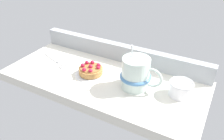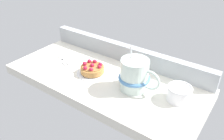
# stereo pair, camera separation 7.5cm
# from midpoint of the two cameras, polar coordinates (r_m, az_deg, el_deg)

# --- Properties ---
(ground_plane) EXTENTS (0.69, 0.31, 0.03)m
(ground_plane) POSITION_cam_midpoint_polar(r_m,az_deg,el_deg) (0.80, 0.65, -2.74)
(ground_plane) COLOR silver
(window_rail_back) EXTENTS (0.68, 0.03, 0.07)m
(window_rail_back) POSITION_cam_midpoint_polar(r_m,az_deg,el_deg) (0.87, 5.88, 4.14)
(window_rail_back) COLOR #9EA3A8
(window_rail_back) RESTS_ON ground_plane
(dessert_plate) EXTENTS (0.11, 0.11, 0.01)m
(dessert_plate) POSITION_cam_midpoint_polar(r_m,az_deg,el_deg) (0.80, -2.25, -0.69)
(dessert_plate) COLOR silver
(dessert_plate) RESTS_ON ground_plane
(raspberry_tart) EXTENTS (0.08, 0.08, 0.04)m
(raspberry_tart) POSITION_cam_midpoint_polar(r_m,az_deg,el_deg) (0.80, -2.28, 0.31)
(raspberry_tart) COLOR #B77F42
(raspberry_tart) RESTS_ON dessert_plate
(coffee_mug) EXTENTS (0.14, 0.10, 0.15)m
(coffee_mug) POSITION_cam_midpoint_polar(r_m,az_deg,el_deg) (0.71, 8.74, -1.42)
(coffee_mug) COLOR silver
(coffee_mug) RESTS_ON ground_plane
(dessert_fork) EXTENTS (0.15, 0.07, 0.01)m
(dessert_fork) POSITION_cam_midpoint_polar(r_m,az_deg,el_deg) (0.92, -10.47, 3.09)
(dessert_fork) COLOR silver
(dessert_fork) RESTS_ON ground_plane
(sugar_bowl) EXTENTS (0.07, 0.07, 0.05)m
(sugar_bowl) POSITION_cam_midpoint_polar(r_m,az_deg,el_deg) (0.71, 19.35, -5.56)
(sugar_bowl) COLOR white
(sugar_bowl) RESTS_ON ground_plane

